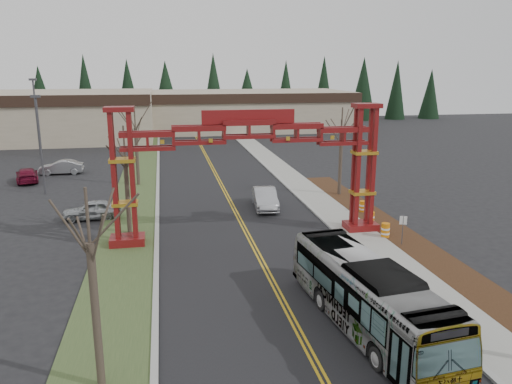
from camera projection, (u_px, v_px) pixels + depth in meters
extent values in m
cube|color=black|center=(234.00, 209.00, 40.51)|extent=(12.00, 110.00, 0.02)
cube|color=gold|center=(233.00, 209.00, 40.49)|extent=(0.12, 100.00, 0.01)
cube|color=gold|center=(236.00, 209.00, 40.53)|extent=(0.12, 100.00, 0.01)
cube|color=#A4A59F|center=(307.00, 205.00, 41.59)|extent=(0.30, 110.00, 0.15)
cube|color=gray|center=(324.00, 204.00, 41.85)|extent=(2.60, 110.00, 0.14)
cube|color=black|center=(452.00, 272.00, 28.01)|extent=(2.60, 50.00, 0.12)
cube|color=#374D26|center=(133.00, 214.00, 39.07)|extent=(4.00, 110.00, 0.08)
cube|color=#A4A59F|center=(157.00, 213.00, 39.40)|extent=(0.30, 110.00, 0.15)
cube|color=#64100D|center=(128.00, 241.00, 32.33)|extent=(2.20, 1.60, 0.60)
cube|color=#64100D|center=(114.00, 177.00, 30.86)|extent=(0.28, 0.28, 8.00)
cube|color=#64100D|center=(132.00, 177.00, 31.06)|extent=(0.28, 0.28, 8.00)
cube|color=#64100D|center=(115.00, 175.00, 31.53)|extent=(0.28, 0.28, 8.00)
cube|color=#64100D|center=(133.00, 174.00, 31.73)|extent=(0.28, 0.28, 8.00)
cube|color=gold|center=(125.00, 203.00, 31.73)|extent=(1.60, 1.10, 0.22)
cube|color=gold|center=(122.00, 160.00, 31.05)|extent=(1.60, 1.10, 0.22)
cube|color=#64100D|center=(119.00, 109.00, 30.29)|extent=(1.80, 1.20, 0.30)
cube|color=#64100D|center=(360.00, 227.00, 35.19)|extent=(2.20, 1.60, 0.60)
cube|color=#64100D|center=(358.00, 168.00, 33.72)|extent=(0.28, 0.28, 8.00)
cube|color=#64100D|center=(373.00, 167.00, 33.92)|extent=(0.28, 0.28, 8.00)
cube|color=#64100D|center=(354.00, 166.00, 34.39)|extent=(0.28, 0.28, 8.00)
cube|color=#64100D|center=(369.00, 166.00, 34.59)|extent=(0.28, 0.28, 8.00)
cube|color=gold|center=(362.00, 192.00, 34.59)|extent=(1.60, 1.10, 0.22)
cube|color=gold|center=(364.00, 152.00, 33.91)|extent=(1.60, 1.10, 0.22)
cube|color=#64100D|center=(367.00, 106.00, 33.15)|extent=(1.80, 1.20, 0.30)
cube|color=#64100D|center=(249.00, 127.00, 32.02)|extent=(16.00, 0.90, 1.00)
cube|color=#64100D|center=(249.00, 141.00, 32.24)|extent=(16.00, 0.90, 0.60)
cube|color=maroon|center=(249.00, 117.00, 31.87)|extent=(6.00, 0.25, 0.90)
cube|color=tan|center=(5.00, 116.00, 79.08)|extent=(46.00, 22.00, 7.50)
cube|color=tan|center=(245.00, 110.00, 93.91)|extent=(38.00, 20.00, 7.00)
cube|color=black|center=(255.00, 99.00, 83.63)|extent=(38.00, 0.40, 1.60)
cone|color=black|center=(36.00, 93.00, 97.58)|extent=(5.60, 5.60, 13.00)
cylinder|color=#382D26|center=(39.00, 122.00, 98.96)|extent=(0.80, 0.80, 1.60)
cone|color=black|center=(81.00, 92.00, 99.10)|extent=(5.60, 5.60, 13.00)
cylinder|color=#382D26|center=(84.00, 121.00, 100.47)|extent=(0.80, 0.80, 1.60)
cone|color=black|center=(125.00, 92.00, 100.62)|extent=(5.60, 5.60, 13.00)
cylinder|color=#382D26|center=(127.00, 120.00, 101.99)|extent=(0.80, 0.80, 1.60)
cone|color=black|center=(168.00, 92.00, 102.13)|extent=(5.60, 5.60, 13.00)
cylinder|color=#382D26|center=(169.00, 119.00, 103.51)|extent=(0.80, 0.80, 1.60)
cone|color=black|center=(210.00, 91.00, 103.65)|extent=(5.60, 5.60, 13.00)
cylinder|color=#382D26|center=(210.00, 119.00, 105.03)|extent=(0.80, 0.80, 1.60)
cone|color=black|center=(250.00, 91.00, 105.17)|extent=(5.60, 5.60, 13.00)
cylinder|color=#382D26|center=(250.00, 118.00, 106.55)|extent=(0.80, 0.80, 1.60)
cone|color=black|center=(289.00, 91.00, 106.69)|extent=(5.60, 5.60, 13.00)
cylinder|color=#382D26|center=(288.00, 117.00, 108.07)|extent=(0.80, 0.80, 1.60)
cone|color=black|center=(327.00, 90.00, 108.21)|extent=(5.60, 5.60, 13.00)
cylinder|color=#382D26|center=(326.00, 117.00, 109.58)|extent=(0.80, 0.80, 1.60)
cone|color=black|center=(364.00, 90.00, 109.72)|extent=(5.60, 5.60, 13.00)
cylinder|color=#382D26|center=(362.00, 116.00, 111.10)|extent=(0.80, 0.80, 1.60)
cone|color=black|center=(400.00, 90.00, 111.24)|extent=(5.60, 5.60, 13.00)
cylinder|color=#382D26|center=(398.00, 115.00, 112.62)|extent=(0.80, 0.80, 1.60)
cone|color=black|center=(435.00, 89.00, 112.76)|extent=(5.60, 5.60, 13.00)
cylinder|color=#382D26|center=(432.00, 115.00, 114.14)|extent=(0.80, 0.80, 1.60)
imported|color=#AFB1B7|center=(368.00, 296.00, 21.66)|extent=(3.84, 11.40, 3.11)
imported|color=#A5A8AD|center=(265.00, 198.00, 40.73)|extent=(2.18, 5.17, 1.66)
imported|color=#A4A9AC|center=(92.00, 210.00, 37.81)|extent=(4.42, 1.98, 1.48)
imported|color=maroon|center=(27.00, 175.00, 50.20)|extent=(3.15, 5.25, 1.42)
imported|color=#94969B|center=(61.00, 167.00, 53.88)|extent=(4.64, 1.71, 1.52)
cylinder|color=#382D26|center=(96.00, 318.00, 17.29)|extent=(0.29, 0.29, 5.51)
cylinder|color=#382D26|center=(87.00, 217.00, 16.41)|extent=(0.11, 0.11, 2.00)
cylinder|color=#382D26|center=(127.00, 195.00, 33.99)|extent=(0.30, 0.30, 5.49)
cylinder|color=#382D26|center=(124.00, 141.00, 33.10)|extent=(0.11, 0.11, 2.09)
cylinder|color=#382D26|center=(137.00, 157.00, 48.29)|extent=(0.33, 0.33, 5.64)
cylinder|color=#382D26|center=(135.00, 117.00, 47.36)|extent=(0.12, 0.12, 2.24)
cylinder|color=#382D26|center=(340.00, 164.00, 44.41)|extent=(0.32, 0.32, 5.78)
cylinder|color=#382D26|center=(342.00, 120.00, 43.47)|extent=(0.12, 0.12, 2.18)
cylinder|color=#3F3F44|center=(41.00, 147.00, 44.48)|extent=(0.19, 0.19, 8.69)
cube|color=#3F3F44|center=(35.00, 96.00, 43.41)|extent=(0.77, 0.39, 0.24)
cylinder|color=#3F3F44|center=(37.00, 119.00, 63.52)|extent=(0.22, 0.22, 9.68)
cube|color=#3F3F44|center=(33.00, 79.00, 62.32)|extent=(0.86, 0.43, 0.27)
cylinder|color=#3F3F44|center=(402.00, 231.00, 31.97)|extent=(0.05, 0.05, 2.01)
cube|color=white|center=(403.00, 220.00, 31.79)|extent=(0.44, 0.21, 0.55)
cylinder|color=orange|center=(385.00, 231.00, 33.52)|extent=(0.56, 0.56, 1.07)
cylinder|color=white|center=(385.00, 229.00, 33.48)|extent=(0.58, 0.58, 0.13)
cylinder|color=white|center=(385.00, 233.00, 33.56)|extent=(0.58, 0.58, 0.13)
cylinder|color=orange|center=(371.00, 219.00, 36.30)|extent=(0.53, 0.53, 1.03)
cylinder|color=white|center=(371.00, 217.00, 36.26)|extent=(0.55, 0.55, 0.12)
cylinder|color=white|center=(370.00, 221.00, 36.34)|extent=(0.55, 0.55, 0.12)
cylinder|color=orange|center=(363.00, 207.00, 39.47)|extent=(0.50, 0.50, 0.97)
cylinder|color=white|center=(363.00, 205.00, 39.44)|extent=(0.52, 0.52, 0.12)
cylinder|color=white|center=(363.00, 209.00, 39.51)|extent=(0.52, 0.52, 0.12)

